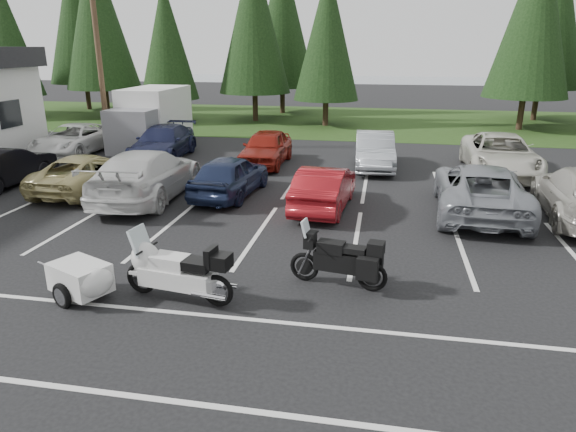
{
  "coord_description": "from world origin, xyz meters",
  "views": [
    {
      "loc": [
        3.75,
        -11.85,
        4.96
      ],
      "look_at": [
        1.64,
        -0.5,
        1.11
      ],
      "focal_mm": 32.0,
      "sensor_mm": 36.0,
      "label": 1
    }
  ],
  "objects_px": {
    "adventure_motorcycle": "(338,255)",
    "car_far_3": "(375,151)",
    "car_near_4": "(230,175)",
    "car_near_6": "(480,189)",
    "car_far_0": "(73,139)",
    "car_far_1": "(163,143)",
    "car_near_2": "(88,173)",
    "car_near_3": "(147,174)",
    "car_near_1": "(3,167)",
    "touring_motorcycle": "(177,266)",
    "utility_pole": "(98,51)",
    "car_far_4": "(500,155)",
    "box_truck": "(147,119)",
    "car_far_2": "(266,148)",
    "cargo_trailer": "(81,281)",
    "car_near_5": "(324,188)"
  },
  "relations": [
    {
      "from": "car_near_1",
      "to": "car_near_3",
      "type": "distance_m",
      "value": 5.96
    },
    {
      "from": "car_far_4",
      "to": "touring_motorcycle",
      "type": "relative_size",
      "value": 2.11
    },
    {
      "from": "car_near_4",
      "to": "car_near_5",
      "type": "relative_size",
      "value": 1.02
    },
    {
      "from": "car_near_4",
      "to": "car_near_6",
      "type": "bearing_deg",
      "value": -178.45
    },
    {
      "from": "car_far_2",
      "to": "adventure_motorcycle",
      "type": "bearing_deg",
      "value": -69.46
    },
    {
      "from": "car_near_2",
      "to": "car_far_1",
      "type": "distance_m",
      "value": 5.68
    },
    {
      "from": "car_far_4",
      "to": "adventure_motorcycle",
      "type": "height_order",
      "value": "car_far_4"
    },
    {
      "from": "car_far_0",
      "to": "touring_motorcycle",
      "type": "xyz_separation_m",
      "value": [
        10.6,
        -13.18,
        0.05
      ]
    },
    {
      "from": "car_near_3",
      "to": "car_far_2",
      "type": "relative_size",
      "value": 1.31
    },
    {
      "from": "car_near_2",
      "to": "car_far_1",
      "type": "bearing_deg",
      "value": -92.44
    },
    {
      "from": "utility_pole",
      "to": "car_near_4",
      "type": "bearing_deg",
      "value": -40.42
    },
    {
      "from": "car_near_1",
      "to": "car_near_6",
      "type": "relative_size",
      "value": 0.79
    },
    {
      "from": "car_far_2",
      "to": "cargo_trailer",
      "type": "xyz_separation_m",
      "value": [
        -0.94,
        -12.89,
        -0.35
      ]
    },
    {
      "from": "car_near_6",
      "to": "cargo_trailer",
      "type": "bearing_deg",
      "value": 43.04
    },
    {
      "from": "car_far_0",
      "to": "car_far_1",
      "type": "bearing_deg",
      "value": -4.01
    },
    {
      "from": "car_near_2",
      "to": "car_near_3",
      "type": "xyz_separation_m",
      "value": [
        2.49,
        -0.49,
        0.17
      ]
    },
    {
      "from": "car_far_0",
      "to": "car_far_3",
      "type": "relative_size",
      "value": 1.12
    },
    {
      "from": "adventure_motorcycle",
      "to": "car_far_4",
      "type": "bearing_deg",
      "value": 74.19
    },
    {
      "from": "car_near_1",
      "to": "car_far_3",
      "type": "distance_m",
      "value": 14.44
    },
    {
      "from": "car_near_4",
      "to": "adventure_motorcycle",
      "type": "xyz_separation_m",
      "value": [
        4.3,
        -6.36,
        0.0
      ]
    },
    {
      "from": "car_near_5",
      "to": "car_far_0",
      "type": "distance_m",
      "value": 14.33
    },
    {
      "from": "utility_pole",
      "to": "touring_motorcycle",
      "type": "xyz_separation_m",
      "value": [
        9.83,
        -14.96,
        -3.95
      ]
    },
    {
      "from": "box_truck",
      "to": "car_near_4",
      "type": "relative_size",
      "value": 1.32
    },
    {
      "from": "car_far_4",
      "to": "box_truck",
      "type": "bearing_deg",
      "value": 172.08
    },
    {
      "from": "utility_pole",
      "to": "box_truck",
      "type": "xyz_separation_m",
      "value": [
        2.0,
        0.5,
        -3.25
      ]
    },
    {
      "from": "car_far_4",
      "to": "car_far_3",
      "type": "bearing_deg",
      "value": 179.99
    },
    {
      "from": "adventure_motorcycle",
      "to": "car_far_3",
      "type": "bearing_deg",
      "value": 97.41
    },
    {
      "from": "car_near_2",
      "to": "car_far_0",
      "type": "xyz_separation_m",
      "value": [
        -4.29,
        5.91,
        0.03
      ]
    },
    {
      "from": "car_far_4",
      "to": "adventure_motorcycle",
      "type": "bearing_deg",
      "value": -113.83
    },
    {
      "from": "car_near_2",
      "to": "car_near_5",
      "type": "bearing_deg",
      "value": 177.48
    },
    {
      "from": "car_near_5",
      "to": "touring_motorcycle",
      "type": "relative_size",
      "value": 1.54
    },
    {
      "from": "car_near_6",
      "to": "car_near_2",
      "type": "bearing_deg",
      "value": 2.65
    },
    {
      "from": "utility_pole",
      "to": "car_near_4",
      "type": "distance_m",
      "value": 12.05
    },
    {
      "from": "car_near_3",
      "to": "car_far_3",
      "type": "height_order",
      "value": "car_near_3"
    },
    {
      "from": "box_truck",
      "to": "car_near_1",
      "type": "distance_m",
      "value": 8.38
    },
    {
      "from": "car_far_2",
      "to": "car_far_4",
      "type": "relative_size",
      "value": 0.77
    },
    {
      "from": "car_far_0",
      "to": "cargo_trailer",
      "type": "xyz_separation_m",
      "value": [
        8.62,
        -13.49,
        -0.31
      ]
    },
    {
      "from": "touring_motorcycle",
      "to": "car_near_3",
      "type": "bearing_deg",
      "value": 128.07
    },
    {
      "from": "car_near_2",
      "to": "car_far_2",
      "type": "bearing_deg",
      "value": -133.6
    },
    {
      "from": "car_near_4",
      "to": "car_far_3",
      "type": "bearing_deg",
      "value": -127.51
    },
    {
      "from": "car_near_6",
      "to": "car_far_0",
      "type": "distance_m",
      "value": 18.57
    },
    {
      "from": "utility_pole",
      "to": "car_near_4",
      "type": "relative_size",
      "value": 2.13
    },
    {
      "from": "utility_pole",
      "to": "car_near_3",
      "type": "bearing_deg",
      "value": -53.77
    },
    {
      "from": "car_near_1",
      "to": "touring_motorcycle",
      "type": "distance_m",
      "value": 12.21
    },
    {
      "from": "car_near_1",
      "to": "car_near_3",
      "type": "relative_size",
      "value": 0.77
    },
    {
      "from": "car_near_6",
      "to": "touring_motorcycle",
      "type": "height_order",
      "value": "car_near_6"
    },
    {
      "from": "adventure_motorcycle",
      "to": "car_near_1",
      "type": "bearing_deg",
      "value": 164.44
    },
    {
      "from": "car_far_3",
      "to": "car_far_2",
      "type": "bearing_deg",
      "value": 179.67
    },
    {
      "from": "utility_pole",
      "to": "car_near_1",
      "type": "relative_size",
      "value": 2.05
    },
    {
      "from": "box_truck",
      "to": "car_far_1",
      "type": "relative_size",
      "value": 1.1
    }
  ]
}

